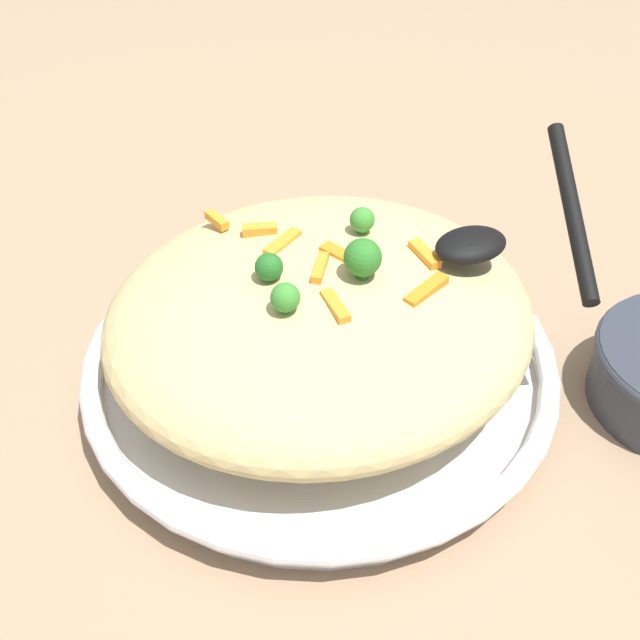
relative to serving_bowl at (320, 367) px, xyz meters
The scene contains 16 objects.
ground_plane 0.02m from the serving_bowl, ahead, with size 2.40×2.40×0.00m, color #9E7F60.
serving_bowl is the anchor object (origin of this frame).
pasta_mound 0.05m from the serving_bowl, ahead, with size 0.33×0.30×0.09m, color #D1BA7A.
carrot_piece_0 0.14m from the serving_bowl, 113.83° to the left, with size 0.02×0.01×0.01m, color orange.
carrot_piece_1 0.10m from the serving_bowl, 131.69° to the left, with size 0.03×0.01×0.01m, color orange.
carrot_piece_2 0.10m from the serving_bowl, 26.00° to the left, with size 0.03×0.01×0.01m, color orange.
carrot_piece_3 0.10m from the serving_bowl, 103.27° to the left, with size 0.04×0.01×0.01m, color orange.
carrot_piece_4 0.12m from the serving_bowl, 37.14° to the right, with size 0.04×0.01×0.01m, color orange.
carrot_piece_5 0.12m from the serving_bowl, 105.99° to the left, with size 0.03×0.01×0.01m, color orange.
carrot_piece_6 0.10m from the serving_bowl, 99.27° to the right, with size 0.03×0.01×0.01m, color orange.
carrot_piece_7 0.12m from the serving_bowl, ahead, with size 0.03×0.01×0.01m, color orange.
broccoli_floret_0 0.12m from the serving_bowl, 34.07° to the left, with size 0.02×0.02×0.02m.
broccoli_floret_1 0.11m from the serving_bowl, 166.96° to the left, with size 0.02×0.02×0.02m.
broccoli_floret_2 0.12m from the serving_bowl, 143.84° to the right, with size 0.02×0.02×0.02m.
broccoli_floret_3 0.12m from the serving_bowl, 35.17° to the right, with size 0.03×0.03×0.03m.
serving_spoon 0.18m from the serving_bowl, 14.37° to the right, with size 0.13×0.14×0.07m.
Camera 1 is at (-0.20, -0.44, 0.49)m, focal length 47.45 mm.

